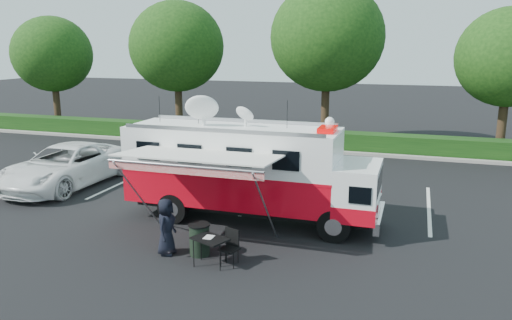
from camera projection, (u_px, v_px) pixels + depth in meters
The scene contains 10 objects.
ground_plane at pixel (251, 220), 16.15m from camera, with size 120.00×120.00×0.00m, color black.
back_border at pixel (348, 55), 26.64m from camera, with size 60.00×6.14×8.87m.
stall_lines at pixel (264, 193), 19.08m from camera, with size 24.12×5.50×0.01m.
command_truck at pixel (249, 171), 15.79m from camera, with size 8.09×2.23×3.88m.
awning at pixel (197, 159), 13.68m from camera, with size 4.41×2.31×2.67m.
white_suv at pixel (67, 186), 20.15m from camera, with size 2.73×5.93×1.65m, color white.
person at pixel (167, 254), 13.57m from camera, with size 0.76×0.50×1.56m, color black.
folding_table at pixel (210, 240), 12.71m from camera, with size 1.05×0.91×0.75m.
folding_chair at pixel (231, 244), 12.86m from camera, with size 0.55×0.58×0.92m.
trash_bin at pixel (199, 239), 13.42m from camera, with size 0.59×0.59×0.88m.
Camera 1 is at (4.85, -14.50, 5.55)m, focal length 35.00 mm.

